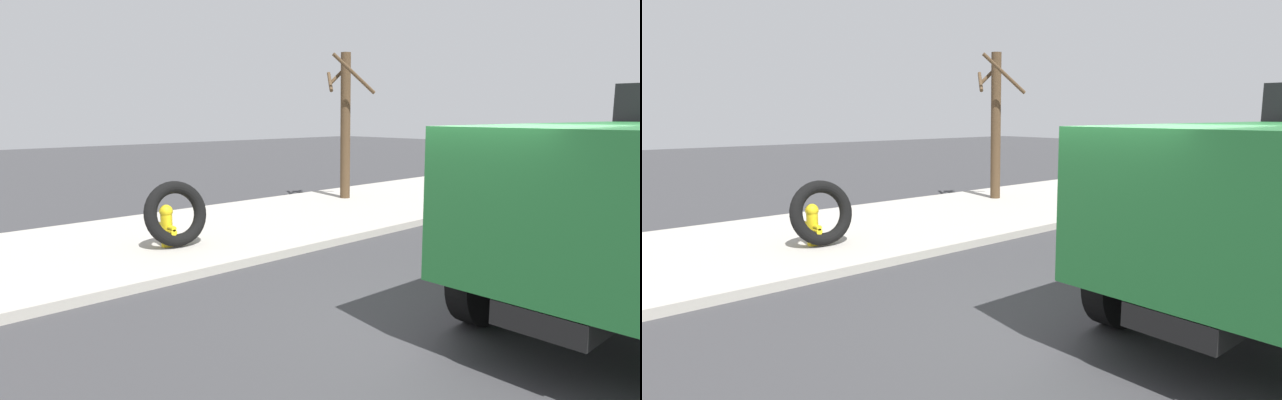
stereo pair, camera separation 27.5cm
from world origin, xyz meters
The scene contains 5 objects.
ground_plane centered at (0.00, 0.00, 0.00)m, with size 80.00×80.00×0.00m, color #38383A.
sidewalk_curb centered at (0.00, 6.50, 0.07)m, with size 36.00×5.00×0.15m, color #ADA89E.
fire_hydrant centered at (-0.88, 5.66, 0.56)m, with size 0.24×0.54×0.77m.
loose_tire centered at (-0.75, 5.55, 0.75)m, with size 1.18×1.18×0.23m, color black.
bare_tree centered at (5.58, 7.41, 2.29)m, with size 1.23×1.51×4.04m.
Camera 2 is at (-5.29, -3.31, 2.52)m, focal length 30.42 mm.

